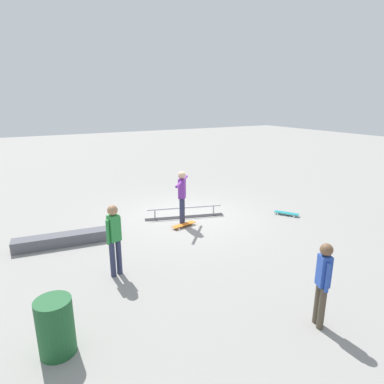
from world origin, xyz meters
name	(u,v)px	position (x,y,z in m)	size (l,w,h in m)	color
ground_plane	(187,217)	(0.00, 0.00, 0.00)	(60.00, 60.00, 0.00)	gray
grind_rail	(185,213)	(0.06, -0.02, 0.15)	(2.60, 0.99, 0.36)	black
skate_ledge	(62,240)	(3.96, 0.29, 0.15)	(2.44, 0.43, 0.30)	#595960
skater_main	(182,194)	(0.44, 0.53, 0.99)	(0.95, 1.10, 1.71)	#2D3351
skateboard_main	(184,225)	(0.48, 0.73, 0.07)	(0.82, 0.37, 0.09)	orange
bystander_green_shirt	(114,236)	(3.12, 2.53, 0.93)	(0.37, 0.25, 1.64)	#2D3351
bystander_blue_shirt	(323,281)	(0.55, 5.89, 0.87)	(0.25, 0.35, 1.54)	brown
loose_skateboard_teal	(287,213)	(-3.06, 1.48, 0.07)	(0.60, 0.78, 0.09)	teal
trash_bin	(56,327)	(4.59, 4.38, 0.46)	(0.55, 0.55, 0.92)	#1E592D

